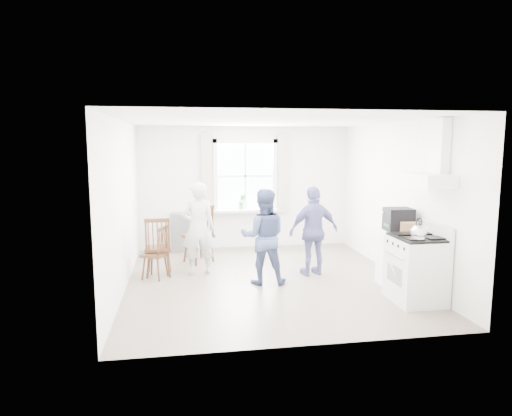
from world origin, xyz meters
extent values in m
cube|color=gray|center=(0.00, 0.00, -0.01)|extent=(4.62, 5.12, 0.02)
cube|color=white|center=(0.00, 2.52, 1.30)|extent=(4.62, 0.04, 2.64)
cube|color=white|center=(0.00, -2.52, 1.30)|extent=(4.62, 0.04, 2.64)
cube|color=white|center=(-2.27, 0.00, 1.30)|extent=(0.04, 5.12, 2.64)
cube|color=white|center=(2.27, 0.00, 1.30)|extent=(0.04, 5.12, 2.64)
cube|color=white|center=(0.00, 0.00, 2.61)|extent=(4.62, 5.12, 0.02)
cube|color=white|center=(0.00, 2.48, 1.55)|extent=(1.20, 0.02, 1.40)
cube|color=white|center=(0.00, 2.46, 2.29)|extent=(1.38, 0.09, 0.09)
cube|color=white|center=(0.00, 2.46, 0.81)|extent=(1.38, 0.09, 0.09)
cube|color=white|center=(-0.65, 2.46, 1.55)|extent=(0.09, 0.09, 1.58)
cube|color=white|center=(0.65, 2.46, 1.55)|extent=(0.09, 0.09, 1.58)
cube|color=white|center=(0.00, 2.38, 0.82)|extent=(1.38, 0.24, 0.06)
cube|color=beige|center=(-0.82, 2.44, 1.60)|extent=(0.24, 0.05, 1.70)
cube|color=beige|center=(0.82, 2.44, 1.60)|extent=(0.24, 0.05, 1.70)
cube|color=white|center=(2.02, -1.35, 1.74)|extent=(0.45, 0.76, 0.18)
cube|color=white|center=(2.17, -1.35, 2.21)|extent=(0.14, 0.30, 0.76)
cube|color=slate|center=(-1.40, 2.33, 0.40)|extent=(0.40, 0.30, 0.80)
cube|color=white|center=(1.91, -1.35, 0.46)|extent=(0.65, 0.76, 0.92)
cube|color=black|center=(1.91, -1.35, 0.94)|extent=(0.61, 0.72, 0.03)
cube|color=white|center=(2.20, -1.35, 1.02)|extent=(0.06, 0.76, 0.20)
cylinder|color=silver|center=(1.56, -1.35, 0.70)|extent=(0.02, 0.61, 0.02)
sphere|color=silver|center=(1.80, -1.56, 1.05)|extent=(0.21, 0.21, 0.21)
cylinder|color=silver|center=(1.80, -1.56, 0.99)|extent=(0.19, 0.19, 0.04)
torus|color=black|center=(1.80, -1.56, 1.18)|extent=(0.13, 0.07, 0.13)
cube|color=white|center=(1.98, -0.65, 0.45)|extent=(0.50, 0.55, 0.90)
cube|color=black|center=(1.95, -0.66, 0.99)|extent=(0.42, 0.38, 0.19)
cube|color=black|center=(1.95, -0.66, 1.17)|extent=(0.42, 0.38, 0.17)
cube|color=#A87951|center=(2.02, -0.89, 0.99)|extent=(0.32, 0.28, 0.17)
cube|color=#402414|center=(-1.06, 1.38, 0.50)|extent=(0.64, 0.63, 0.06)
cube|color=#402414|center=(-0.95, 1.21, 0.80)|extent=(0.41, 0.30, 0.60)
cylinder|color=#402414|center=(-1.06, 1.38, 0.24)|extent=(0.04, 0.04, 0.48)
cube|color=#402414|center=(-1.77, 0.60, 0.47)|extent=(0.44, 0.42, 0.05)
cube|color=#402414|center=(-1.77, 0.41, 0.75)|extent=(0.41, 0.06, 0.56)
cylinder|color=#402414|center=(-1.77, 0.60, 0.22)|extent=(0.04, 0.04, 0.45)
cube|color=#402414|center=(-1.82, 0.43, 0.40)|extent=(0.48, 0.49, 0.04)
cube|color=#402414|center=(-1.68, 0.36, 0.65)|extent=(0.20, 0.35, 0.48)
cylinder|color=#402414|center=(-1.82, 0.43, 0.19)|extent=(0.03, 0.03, 0.39)
imported|color=silver|center=(-1.09, 0.56, 0.80)|extent=(0.65, 0.65, 1.60)
imported|color=#43507C|center=(-0.08, -0.14, 0.77)|extent=(0.84, 0.84, 1.53)
imported|color=navy|center=(0.86, 0.20, 0.76)|extent=(1.05, 1.05, 1.53)
imported|color=#316E30|center=(-0.09, 2.36, 1.01)|extent=(0.21, 0.21, 0.32)
camera|label=1|loc=(-1.36, -7.17, 2.25)|focal=32.00mm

